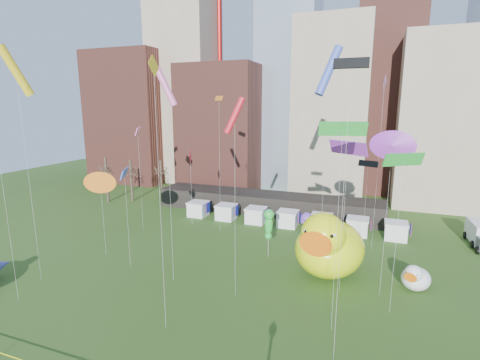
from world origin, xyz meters
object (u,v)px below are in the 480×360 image
at_px(big_duck, 328,245).
at_px(seahorse_green, 269,222).
at_px(seahorse_purple, 307,227).
at_px(small_duck, 415,278).

relative_size(big_duck, seahorse_green, 1.73).
relative_size(seahorse_green, seahorse_purple, 0.96).
height_order(seahorse_green, seahorse_purple, seahorse_purple).
bearing_deg(seahorse_purple, seahorse_green, -174.39).
distance_m(big_duck, seahorse_purple, 3.39).
distance_m(seahorse_green, seahorse_purple, 4.68).
relative_size(small_duck, seahorse_green, 0.68).
bearing_deg(seahorse_green, small_duck, -32.05).
xyz_separation_m(small_duck, seahorse_green, (-15.77, 2.48, 3.15)).
bearing_deg(big_duck, seahorse_purple, 153.95).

